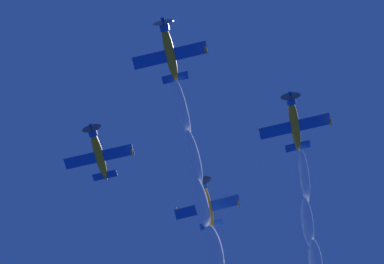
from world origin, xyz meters
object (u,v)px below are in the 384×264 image
Objects in this scene: airplane_left_wingman at (294,122)px; airplane_lead at (169,51)px; airplane_right_wingman at (98,153)px; airplane_slot_tail at (207,203)px.

airplane_lead is at bearing 72.68° from airplane_left_wingman.
airplane_slot_tail is (-4.34, -14.31, 0.92)m from airplane_right_wingman.
airplane_slot_tail reaches higher than airplane_left_wingman.
airplane_right_wingman reaches higher than airplane_left_wingman.
airplane_slot_tail reaches higher than airplane_lead.
airplane_slot_tail is at bearing -9.05° from airplane_left_wingman.
airplane_slot_tail is (15.26, -2.43, 1.39)m from airplane_left_wingman.
airplane_left_wingman is at bearing 170.95° from airplane_slot_tail.
airplane_lead is 1.00× the size of airplane_left_wingman.
airplane_lead reaches higher than airplane_right_wingman.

